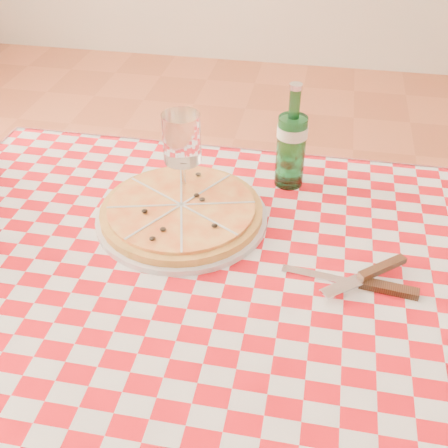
{
  "coord_description": "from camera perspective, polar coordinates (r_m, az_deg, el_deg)",
  "views": [
    {
      "loc": [
        0.14,
        -0.75,
        1.44
      ],
      "look_at": [
        -0.02,
        0.06,
        0.82
      ],
      "focal_mm": 45.0,
      "sensor_mm": 36.0,
      "label": 1
    }
  ],
  "objects": [
    {
      "name": "dining_table",
      "position": [
        1.1,
        0.44,
        -8.62
      ],
      "size": [
        1.2,
        0.8,
        0.75
      ],
      "color": "brown",
      "rests_on": "ground"
    },
    {
      "name": "tablecloth",
      "position": [
        1.03,
        0.46,
        -4.94
      ],
      "size": [
        1.3,
        0.9,
        0.01
      ],
      "primitive_type": "cube",
      "color": "#AE0A12",
      "rests_on": "dining_table"
    },
    {
      "name": "pizza_plate",
      "position": [
        1.14,
        -4.33,
        1.4
      ],
      "size": [
        0.43,
        0.43,
        0.05
      ],
      "primitive_type": null,
      "rotation": [
        0.0,
        0.0,
        0.25
      ],
      "color": "#C58C41",
      "rests_on": "tablecloth"
    },
    {
      "name": "water_bottle",
      "position": [
        1.21,
        6.92,
        8.83
      ],
      "size": [
        0.08,
        0.08,
        0.23
      ],
      "primitive_type": null,
      "rotation": [
        0.0,
        0.0,
        0.28
      ],
      "color": "#18632B",
      "rests_on": "tablecloth"
    },
    {
      "name": "wine_glass",
      "position": [
        1.16,
        -4.21,
        6.63
      ],
      "size": [
        0.1,
        0.1,
        0.2
      ],
      "primitive_type": null,
      "rotation": [
        0.0,
        0.0,
        -0.32
      ],
      "color": "silver",
      "rests_on": "tablecloth"
    },
    {
      "name": "cutlery",
      "position": [
        1.02,
        13.65,
        -5.5
      ],
      "size": [
        0.32,
        0.29,
        0.03
      ],
      "primitive_type": null,
      "rotation": [
        0.0,
        0.0,
        0.36
      ],
      "color": "silver",
      "rests_on": "tablecloth"
    }
  ]
}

